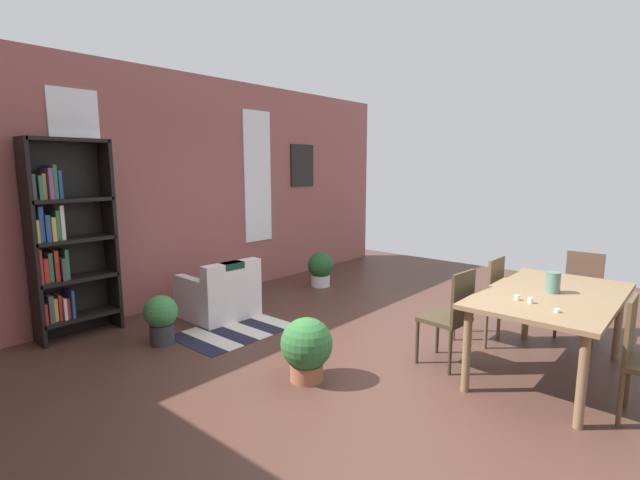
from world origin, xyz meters
TOP-DOWN VIEW (x-y plane):
  - ground_plane at (0.00, 0.00)m, footprint 10.12×10.12m
  - back_wall_brick at (0.00, 3.66)m, footprint 8.79×0.12m
  - window_pane_0 at (-1.36, 3.59)m, footprint 0.55×0.02m
  - window_pane_1 at (1.36, 3.59)m, footprint 0.55×0.02m
  - dining_table at (0.83, -0.95)m, footprint 1.82×1.07m
  - vase_on_table at (0.85, -0.95)m, footprint 0.12×0.12m
  - tealight_candle_0 at (0.39, -0.78)m, footprint 0.04×0.04m
  - tealight_candle_1 at (0.25, -1.13)m, footprint 0.04×0.04m
  - tealight_candle_2 at (0.37, -0.89)m, footprint 0.04×0.04m
  - dining_chair_far_right at (1.24, -0.19)m, footprint 0.41×0.41m
  - dining_chair_head_right at (2.12, -0.95)m, footprint 0.41×0.41m
  - dining_chair_far_left at (0.42, -0.19)m, footprint 0.44×0.44m
  - bookshelf_tall at (-1.64, 3.40)m, footprint 0.87×0.32m
  - armchair_white at (-0.12, 2.70)m, footprint 0.84×0.84m
  - potted_plant_by_shelf at (1.88, 2.71)m, footprint 0.41×0.41m
  - potted_plant_corner at (-0.71, 0.66)m, footprint 0.47×0.47m
  - potted_plant_window at (-1.09, 2.43)m, footprint 0.36×0.36m
  - striped_rug at (-0.34, 2.15)m, footprint 1.28×0.89m
  - framed_picture at (2.40, 3.58)m, footprint 0.56×0.03m

SIDE VIEW (x-z plane):
  - ground_plane at x=0.00m, z-range 0.00..0.00m
  - striped_rug at x=-0.34m, z-range 0.00..0.01m
  - armchair_white at x=-0.12m, z-range -0.10..0.65m
  - potted_plant_by_shelf at x=1.88m, z-range 0.02..0.57m
  - potted_plant_window at x=-1.09m, z-range 0.03..0.57m
  - potted_plant_corner at x=-0.71m, z-range 0.02..0.60m
  - dining_chair_far_right at x=1.24m, z-range 0.04..0.99m
  - dining_chair_head_right at x=2.12m, z-range 0.04..0.99m
  - dining_chair_far_left at x=0.42m, z-range 0.04..0.99m
  - dining_table at x=0.83m, z-range 0.31..1.08m
  - tealight_candle_1 at x=0.25m, z-range 0.78..0.81m
  - tealight_candle_0 at x=0.39m, z-range 0.78..0.82m
  - tealight_candle_2 at x=0.37m, z-range 0.78..0.82m
  - vase_on_table at x=0.85m, z-range 0.78..0.97m
  - bookshelf_tall at x=-1.64m, z-range 0.00..2.21m
  - back_wall_brick at x=0.00m, z-range 0.00..3.16m
  - window_pane_0 at x=-1.36m, z-range 0.71..2.77m
  - window_pane_1 at x=1.36m, z-range 0.71..2.77m
  - framed_picture at x=2.40m, z-range 1.56..2.28m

